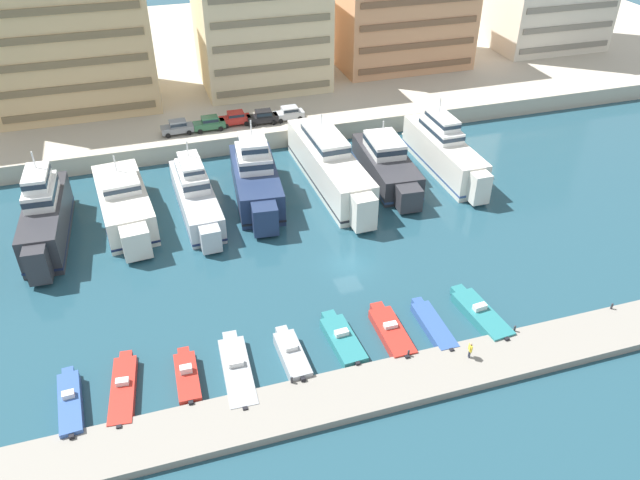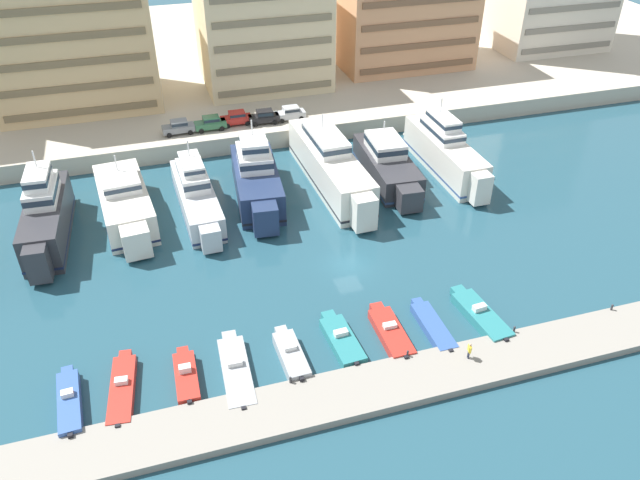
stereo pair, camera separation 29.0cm
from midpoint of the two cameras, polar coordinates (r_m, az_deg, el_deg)
The scene contains 32 objects.
ground_plane at distance 61.85m, azimuth 2.79°, elevation -2.27°, with size 400.00×400.00×0.00m, color #234C5B.
quay_promenade at distance 115.61m, azimuth -7.78°, elevation 16.24°, with size 180.00×70.00×2.40m, color #BCB29E.
pier_dock at distance 50.70m, azimuth 8.90°, elevation -12.39°, with size 120.00×4.75×0.70m, color gray.
yacht_charcoal_far_left at distance 69.99m, azimuth -23.67°, elevation 2.03°, with size 4.53×16.73×9.16m.
yacht_ivory_left at distance 70.84m, azimuth -17.29°, elevation 3.27°, with size 6.25×17.17×6.71m.
yacht_silver_mid_left at distance 70.39m, azimuth -11.13°, elevation 4.13°, with size 4.21×17.52×7.66m.
yacht_navy_center_left at distance 71.68m, azimuth -5.70°, elevation 5.62°, with size 6.13×16.92×8.79m.
yacht_ivory_center at distance 74.18m, azimuth 1.07°, elevation 6.84°, with size 4.99×22.71×7.80m.
yacht_charcoal_center_right at distance 76.05m, azimuth 6.32°, elevation 6.87°, with size 5.61×16.75×6.64m.
yacht_ivory_mid_right at distance 78.82m, azimuth 11.48°, elevation 7.93°, with size 3.87×18.64×8.55m.
motorboat_blue_far_left at distance 51.68m, azimuth -21.77°, elevation -13.66°, with size 1.95×7.15×1.49m.
motorboat_red_left at distance 51.53m, azimuth -17.47°, elevation -12.89°, with size 2.52×7.97×1.19m.
motorboat_red_mid_left at distance 51.09m, azimuth -11.96°, elevation -12.14°, with size 1.82×6.16×1.48m.
motorboat_grey_center_left at distance 51.02m, azimuth -7.52°, elevation -11.78°, with size 2.46×8.80×1.19m.
motorboat_grey_center at distance 51.60m, azimuth -2.52°, elevation -10.49°, with size 1.98×6.39×1.48m.
motorboat_teal_center_right at distance 53.04m, azimuth 2.14°, elevation -9.11°, with size 2.43×6.94×1.27m.
motorboat_red_mid_right at distance 54.03m, azimuth 6.61°, elevation -8.39°, with size 2.10×7.20×1.21m.
motorboat_blue_right at distance 55.20m, azimuth 10.41°, elevation -7.79°, with size 1.75×7.17×0.82m.
motorboat_teal_far_right at distance 57.08m, azimuth 14.58°, elevation -6.67°, with size 2.78×7.88×1.38m.
car_grey_far_left at distance 83.97m, azimuth -12.70°, elevation 10.09°, with size 4.16×2.04×1.80m.
car_green_left at distance 84.31m, azimuth -9.87°, elevation 10.53°, with size 4.12×1.97×1.80m.
car_red_mid_left at distance 85.29m, azimuth -7.56°, elevation 11.04°, with size 4.10×1.93×1.80m.
car_black_center_left at distance 85.29m, azimuth -5.03°, elevation 11.21°, with size 4.16×2.04×1.80m.
car_silver_center at distance 86.17m, azimuth -2.64°, elevation 11.55°, with size 4.12×1.96×1.80m.
apartment_block_left at distance 94.82m, azimuth -21.83°, elevation 17.26°, with size 21.62×15.00×22.07m.
apartment_block_mid_left at distance 97.49m, azimuth -5.20°, elevation 18.73°, with size 18.51×15.12×18.32m.
apartment_block_center_left at distance 107.17m, azimuth 7.55°, elevation 20.17°, with size 21.23×15.57×18.76m.
pedestrian_near_edge at distance 51.95m, azimuth 13.66°, elevation -9.71°, with size 0.29×0.59×1.55m.
bollard_west at distance 49.16m, azimuth -2.55°, elevation -12.63°, with size 0.20×0.20×0.61m.
bollard_west_mid at distance 51.58m, azimuth 8.17°, elevation -10.20°, with size 0.20×0.20×0.61m.
bollard_east_mid at distance 55.65m, azimuth 17.49°, elevation -7.77°, with size 0.20×0.20×0.61m.
bollard_east at distance 61.02m, azimuth 25.27°, elevation -5.56°, with size 0.20×0.20×0.61m.
Camera 2 is at (-17.08, -46.44, 37.10)m, focal length 35.00 mm.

